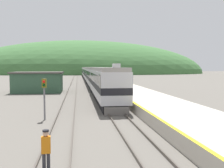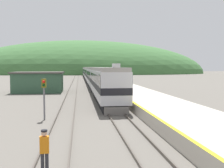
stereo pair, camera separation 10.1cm
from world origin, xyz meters
name	(u,v)px [view 2 (the right image)]	position (x,y,z in m)	size (l,w,h in m)	color
track_main	(91,82)	(0.00, 70.00, 0.08)	(1.52, 180.00, 0.16)	#4C443D
track_siding	(75,82)	(-4.46, 70.00, 0.08)	(1.52, 180.00, 0.16)	#4C443D
platform	(116,85)	(4.54, 50.00, 0.47)	(5.66, 140.00, 0.95)	#BCB5A5
distant_hills	(84,74)	(0.00, 166.18, 0.00)	(160.29, 72.13, 42.44)	#3D6B38
station_shed	(39,82)	(-10.08, 40.74, 1.75)	(8.34, 6.75, 3.46)	#385B42
express_train_lead_car	(106,83)	(0.00, 26.98, 2.31)	(2.86, 19.26, 4.58)	black
carriage_second	(95,77)	(0.00, 48.68, 2.30)	(2.85, 21.90, 4.22)	black
carriage_third	(90,74)	(0.00, 71.47, 2.30)	(2.85, 21.90, 4.22)	black
carriage_fourth	(88,72)	(0.00, 94.25, 2.30)	(2.85, 21.90, 4.22)	black
carriage_fifth	(86,71)	(0.00, 117.03, 2.30)	(2.85, 21.90, 4.22)	black
signal_post_siding	(44,90)	(-6.06, 16.49, 2.44)	(0.36, 0.42, 3.38)	slate
track_worker	(44,149)	(-4.65, 5.49, 1.04)	(0.38, 0.25, 1.80)	#2D2D33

